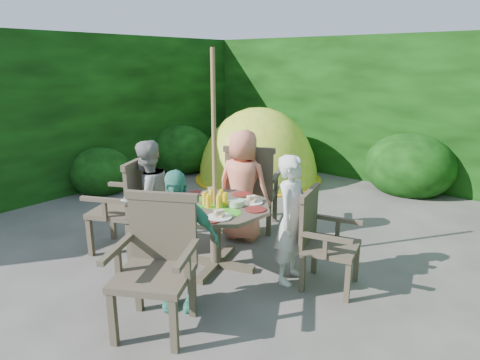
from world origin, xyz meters
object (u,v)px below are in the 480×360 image
Objects in this scene: garden_chair_right at (323,238)px; child_right at (292,220)px; child_left at (147,199)px; dome_tent at (257,179)px; parasol_pole at (214,164)px; garden_chair_front at (157,262)px; child_back at (243,185)px; garden_chair_back at (252,187)px; child_front at (176,240)px; patio_table at (216,215)px; garden_chair_left at (126,204)px.

garden_chair_right is 0.34m from child_right.
child_right is 1.60m from child_left.
dome_tent is at bearing -163.44° from child_left.
parasol_pole is at bearing 100.86° from child_right.
child_right is (0.76, 0.25, -0.47)m from parasol_pole.
garden_chair_front is 0.78× the size of child_back.
parasol_pole is 1.21m from garden_chair_back.
parasol_pole is 0.91m from child_back.
parasol_pole is 0.93m from child_right.
garden_chair_right is 3.85m from dome_tent.
child_right is 1.01× the size of child_front.
patio_table is 1.11× the size of child_back.
child_right is (-0.28, -0.10, 0.15)m from garden_chair_right.
garden_chair_left is at bearing 93.96° from garden_chair_right.
garden_chair_front is at bearing -44.22° from dome_tent.
garden_chair_back is at bearing 127.45° from garden_chair_left.
dome_tent is at bearing 119.57° from parasol_pole.
dome_tent reaches higher than garden_chair_front.
dome_tent reaches higher than child_left.
patio_table is 1.09m from garden_chair_left.
garden_chair_right is at bearing 33.72° from garden_chair_front.
garden_chair_back is 1.36m from child_left.
patio_table is 3.50m from dome_tent.
child_left reaches higher than child_front.
child_back reaches higher than dome_tent.
child_back is (-1.01, 0.51, 0.03)m from child_right.
child_front is at bearing 130.29° from garden_chair_right.
garden_chair_left is at bearing -73.62° from child_left.
child_front is at bearing -72.14° from patio_table.
child_front is at bearing 46.49° from garden_chair_left.
child_left is (-0.43, -1.29, 0.07)m from garden_chair_back.
garden_chair_left is at bearing -162.38° from patio_table.
parasol_pole is 1.22m from garden_chair_front.
garden_chair_left is (-1.04, -0.33, -0.55)m from parasol_pole.
patio_table is 0.54× the size of dome_tent.
garden_chair_front is at bearing 154.02° from child_right.
garden_chair_front reaches higher than patio_table.
patio_table is 0.53m from parasol_pole.
garden_chair_back is 2.47m from dome_tent.
child_front is (-0.51, -1.01, -0.01)m from child_right.
patio_table is 0.80m from child_right.
dome_tent is (-1.70, 3.00, -1.10)m from parasol_pole.
child_back is at bearing 55.86° from child_right.
garden_chair_right is 0.72× the size of child_right.
garden_chair_right is 0.68× the size of child_back.
child_back is (-0.57, 1.80, 0.11)m from garden_chair_front.
child_front reaches higher than garden_chair_front.
dome_tent is (-2.46, 2.75, -0.63)m from child_right.
parasol_pole reaches higher than garden_chair_front.
parasol_pole reaches higher than child_left.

